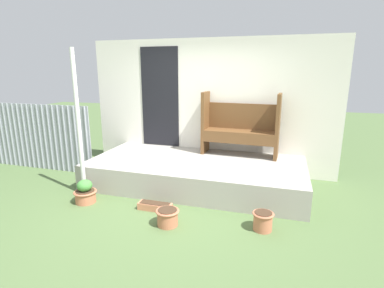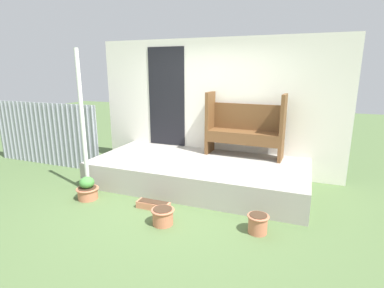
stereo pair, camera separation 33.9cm
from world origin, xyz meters
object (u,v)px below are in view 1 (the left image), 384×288
object	(u,v)px
flower_pot_left	(85,193)
flower_pot_middle	(168,217)
bench	(240,125)
flower_pot_right	(263,220)
planter_box_rect	(155,206)
support_post	(79,125)

from	to	relation	value
flower_pot_left	flower_pot_middle	xyz separation A→B (m)	(1.48, -0.29, -0.04)
bench	flower_pot_right	size ratio (longest dim) A/B	5.09
bench	planter_box_rect	distance (m)	2.23
bench	flower_pot_middle	xyz separation A→B (m)	(-0.63, -2.13, -0.89)
flower_pot_left	flower_pot_right	xyz separation A→B (m)	(2.70, -0.05, -0.03)
flower_pot_left	flower_pot_middle	bearing A→B (deg)	-11.11
flower_pot_right	flower_pot_left	bearing A→B (deg)	178.98
bench	flower_pot_middle	size ratio (longest dim) A/B	4.51
flower_pot_middle	flower_pot_right	world-z (taller)	flower_pot_right
flower_pot_left	flower_pot_right	distance (m)	2.70
flower_pot_left	bench	bearing A→B (deg)	41.13
flower_pot_right	flower_pot_middle	bearing A→B (deg)	-168.71
bench	flower_pot_left	world-z (taller)	bench
flower_pot_left	planter_box_rect	size ratio (longest dim) A/B	0.73
flower_pot_left	planter_box_rect	distance (m)	1.15
bench	flower_pot_right	bearing A→B (deg)	-70.12
bench	flower_pot_left	bearing A→B (deg)	-136.28
support_post	flower_pot_left	xyz separation A→B (m)	(0.21, -0.26, -1.01)
support_post	bench	world-z (taller)	support_post
bench	flower_pot_right	distance (m)	2.17
flower_pot_middle	flower_pot_right	distance (m)	1.24
bench	flower_pot_middle	bearing A→B (deg)	-103.81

